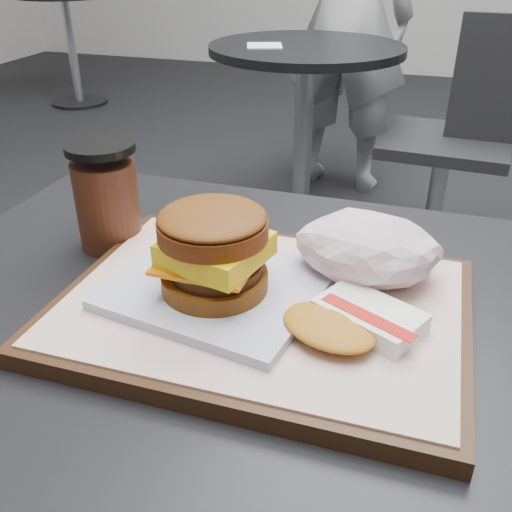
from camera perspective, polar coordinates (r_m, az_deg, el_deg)
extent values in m
cube|color=black|center=(0.56, 1.27, -7.85)|extent=(0.80, 0.60, 0.04)
cube|color=black|center=(0.55, 0.57, -5.32)|extent=(0.38, 0.28, 0.02)
cube|color=beige|center=(0.54, 0.57, -4.45)|extent=(0.36, 0.26, 0.00)
cube|color=silver|center=(0.55, -3.72, -3.06)|extent=(0.22, 0.20, 0.01)
cylinder|color=brown|center=(0.54, -4.14, -2.39)|extent=(0.11, 0.11, 0.02)
cylinder|color=#361B08|center=(0.53, -4.00, -1.14)|extent=(0.10, 0.10, 0.01)
cube|color=orange|center=(0.53, -4.55, -0.25)|extent=(0.09, 0.09, 0.00)
cube|color=yellow|center=(0.52, -4.05, 0.66)|extent=(0.10, 0.10, 0.02)
cylinder|color=#6E310F|center=(0.51, -4.36, 2.73)|extent=(0.11, 0.11, 0.02)
ellipsoid|color=brown|center=(0.50, -4.41, 3.90)|extent=(0.11, 0.11, 0.02)
cube|color=white|center=(0.51, 11.25, -5.90)|extent=(0.11, 0.09, 0.02)
cube|color=red|center=(0.49, 11.12, -5.97)|extent=(0.09, 0.05, 0.00)
ellipsoid|color=orange|center=(0.49, 7.30, -7.00)|extent=(0.10, 0.09, 0.01)
cylinder|color=#3D1B0E|center=(0.68, -14.59, 4.99)|extent=(0.07, 0.07, 0.10)
cylinder|color=black|center=(0.65, -15.35, 10.44)|extent=(0.08, 0.08, 0.01)
cylinder|color=black|center=(2.39, 4.33, 2.55)|extent=(0.44, 0.44, 0.02)
cylinder|color=#A5A5AA|center=(2.25, 4.67, 10.74)|extent=(0.07, 0.07, 0.70)
cylinder|color=black|center=(2.16, 5.09, 19.94)|extent=(0.70, 0.70, 0.03)
cube|color=white|center=(2.12, 0.85, 20.30)|extent=(0.15, 0.15, 0.00)
cylinder|color=#B4B5BA|center=(2.21, 17.41, 4.85)|extent=(0.06, 0.06, 0.44)
cube|color=black|center=(2.12, 18.38, 10.73)|extent=(0.45, 0.45, 0.04)
imported|color=#B9B9BD|center=(2.74, 9.19, 22.88)|extent=(0.62, 0.46, 1.58)
cylinder|color=black|center=(4.55, -17.19, 14.52)|extent=(0.40, 0.40, 0.02)
cylinder|color=#A5A5AA|center=(4.48, -17.90, 18.95)|extent=(0.06, 0.06, 0.70)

